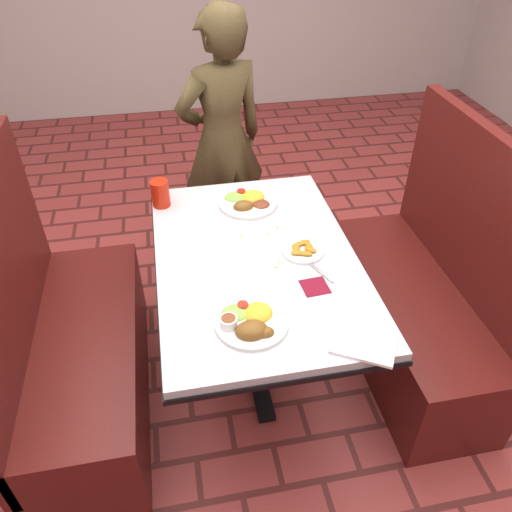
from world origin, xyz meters
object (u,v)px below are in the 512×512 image
object	(u,v)px
far_dinner_plate	(248,199)
booth_bench_right	(419,305)
dining_table	(256,274)
near_dinner_plate	(250,319)
diner_person	(222,142)
plantain_plate	(303,250)
red_tumbler	(160,193)
booth_bench_left	(75,354)

from	to	relation	value
far_dinner_plate	booth_bench_right	bearing A→B (deg)	-27.39
dining_table	near_dinner_plate	size ratio (longest dim) A/B	4.73
booth_bench_right	near_dinner_plate	world-z (taller)	booth_bench_right
booth_bench_right	near_dinner_plate	size ratio (longest dim) A/B	4.68
diner_person	booth_bench_right	bearing A→B (deg)	106.38
plantain_plate	far_dinner_plate	bearing A→B (deg)	110.91
booth_bench_right	plantain_plate	xyz separation A→B (m)	(-0.61, -0.01, 0.43)
red_tumbler	booth_bench_right	bearing A→B (deg)	-21.74
diner_person	plantain_plate	xyz separation A→B (m)	(0.18, -1.10, 0.02)
booth_bench_left	plantain_plate	size ratio (longest dim) A/B	6.96
far_dinner_plate	red_tumbler	distance (m)	0.40
booth_bench_right	red_tumbler	xyz separation A→B (m)	(-1.15, 0.46, 0.48)
near_dinner_plate	far_dinner_plate	size ratio (longest dim) A/B	0.95
plantain_plate	red_tumbler	distance (m)	0.72
dining_table	booth_bench_right	size ratio (longest dim) A/B	1.01
plantain_plate	diner_person	bearing A→B (deg)	99.22
booth_bench_left	dining_table	bearing A→B (deg)	0.00
diner_person	far_dinner_plate	distance (m)	0.70
diner_person	red_tumbler	distance (m)	0.73
booth_bench_right	red_tumbler	distance (m)	1.33
booth_bench_right	far_dinner_plate	xyz separation A→B (m)	(-0.76, 0.39, 0.45)
dining_table	booth_bench_left	world-z (taller)	booth_bench_left
diner_person	near_dinner_plate	world-z (taller)	diner_person
booth_bench_right	red_tumbler	size ratio (longest dim) A/B	9.64
diner_person	red_tumbler	bearing A→B (deg)	40.16
dining_table	plantain_plate	bearing A→B (deg)	-2.94
diner_person	near_dinner_plate	size ratio (longest dim) A/B	5.79
diner_person	dining_table	bearing A→B (deg)	69.90
booth_bench_left	diner_person	bearing A→B (deg)	53.30
diner_person	far_dinner_plate	bearing A→B (deg)	72.60
booth_bench_right	near_dinner_plate	xyz separation A→B (m)	(-0.89, -0.37, 0.45)
diner_person	far_dinner_plate	size ratio (longest dim) A/B	5.51
near_dinner_plate	far_dinner_plate	distance (m)	0.78
diner_person	red_tumbler	size ratio (longest dim) A/B	11.92
booth_bench_right	diner_person	bearing A→B (deg)	125.77
near_dinner_plate	plantain_plate	xyz separation A→B (m)	(0.28, 0.36, -0.02)
booth_bench_left	far_dinner_plate	xyz separation A→B (m)	(0.84, 0.39, 0.45)
booth_bench_left	red_tumbler	distance (m)	0.80
booth_bench_right	far_dinner_plate	bearing A→B (deg)	152.61
diner_person	near_dinner_plate	distance (m)	1.47
booth_bench_left	booth_bench_right	bearing A→B (deg)	0.00
plantain_plate	near_dinner_plate	bearing A→B (deg)	-128.07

